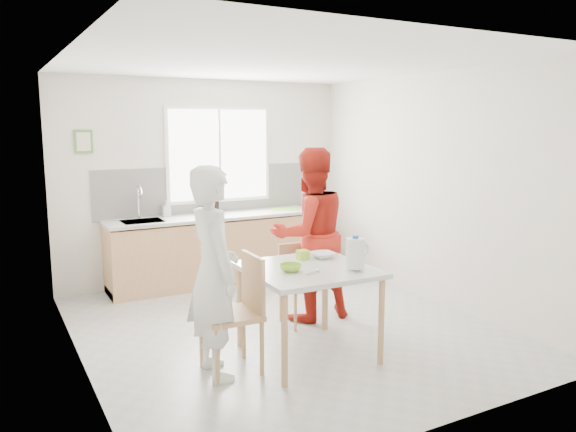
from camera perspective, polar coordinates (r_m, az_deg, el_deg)
name	(u,v)px	position (r m, az deg, el deg)	size (l,w,h in m)	color
ground	(284,327)	(5.99, -0.42, -11.26)	(4.50, 4.50, 0.00)	#B7B7B2
room_shell	(284,171)	(5.63, -0.44, 4.62)	(4.50, 4.50, 4.50)	silver
window	(219,155)	(7.73, -7.00, 6.20)	(1.50, 0.06, 1.30)	white
backsplash	(206,190)	(7.71, -8.35, 2.62)	(3.00, 0.02, 0.65)	white
picture_frame	(83,142)	(7.27, -20.07, 7.11)	(0.22, 0.03, 0.28)	#508B3F
kitchen_counter	(215,252)	(7.58, -7.47, -3.66)	(2.84, 0.64, 1.37)	#DEAA77
dining_table	(308,276)	(5.10, 2.03, -6.16)	(1.11, 1.11, 0.83)	silver
chair_left	(239,308)	(4.87, -5.02, -9.27)	(0.48, 0.48, 1.01)	#DEAA77
chair_far	(299,280)	(6.02, 1.14, -6.49)	(0.40, 0.40, 0.85)	#DEAA77
person_white	(214,273)	(4.70, -7.58, -5.72)	(0.65, 0.43, 1.78)	white
person_red	(310,234)	(6.05, 2.23, -1.88)	(0.91, 0.71, 1.87)	red
bowl_green	(291,268)	(4.93, 0.28, -5.27)	(0.20, 0.20, 0.06)	#89C72E
bowl_white	(322,255)	(5.42, 3.52, -3.99)	(0.22, 0.22, 0.06)	white
milk_jug	(356,253)	(4.97, 6.89, -3.73)	(0.23, 0.16, 0.29)	white
green_box	(303,255)	(5.35, 1.51, -3.97)	(0.10, 0.10, 0.09)	#A2D932
spoon	(312,273)	(4.85, 2.47, -5.79)	(0.01, 0.01, 0.16)	#A5A5AA
cutting_board	(284,209)	(7.94, -0.40, 0.73)	(0.35, 0.25, 0.01)	#80D932
wine_bottle_a	(216,202)	(7.57, -7.29, 1.42)	(0.07, 0.07, 0.32)	black
wine_bottle_b	(204,203)	(7.62, -8.51, 1.37)	(0.07, 0.07, 0.30)	black
jar_amber	(212,208)	(7.56, -7.73, 0.79)	(0.06, 0.06, 0.16)	#945120
soap_bottle	(166,209)	(7.46, -12.26, 0.74)	(0.09, 0.10, 0.21)	#999999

